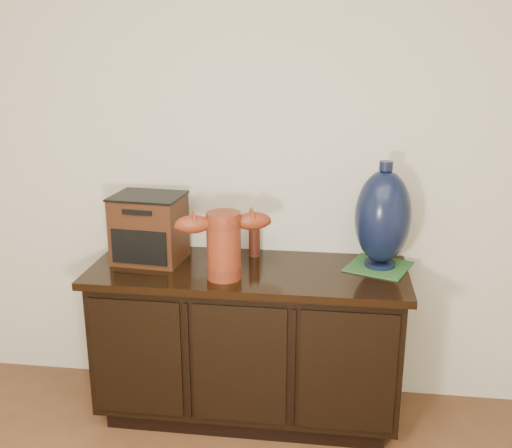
# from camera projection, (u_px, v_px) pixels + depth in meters

# --- Properties ---
(sideboard) EXTENTS (1.46, 0.56, 0.75)m
(sideboard) POSITION_uv_depth(u_px,v_px,m) (248.00, 341.00, 2.86)
(sideboard) COLOR black
(sideboard) RESTS_ON ground
(terracotta_vessel) EXTENTS (0.42, 0.21, 0.30)m
(terracotta_vessel) POSITION_uv_depth(u_px,v_px,m) (224.00, 242.00, 2.60)
(terracotta_vessel) COLOR maroon
(terracotta_vessel) RESTS_ON sideboard
(tv_radio) EXTENTS (0.34, 0.29, 0.32)m
(tv_radio) POSITION_uv_depth(u_px,v_px,m) (149.00, 228.00, 2.82)
(tv_radio) COLOR #371B0D
(tv_radio) RESTS_ON sideboard
(green_mat) EXTENTS (0.34, 0.34, 0.01)m
(green_mat) POSITION_uv_depth(u_px,v_px,m) (379.00, 266.00, 2.77)
(green_mat) COLOR #2A5B29
(green_mat) RESTS_ON sideboard
(lamp_base) EXTENTS (0.33, 0.33, 0.49)m
(lamp_base) POSITION_uv_depth(u_px,v_px,m) (383.00, 217.00, 2.70)
(lamp_base) COLOR black
(lamp_base) RESTS_ON green_mat
(spray_can) EXTENTS (0.06, 0.06, 0.16)m
(spray_can) POSITION_uv_depth(u_px,v_px,m) (254.00, 240.00, 2.90)
(spray_can) COLOR #5E1E10
(spray_can) RESTS_ON sideboard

